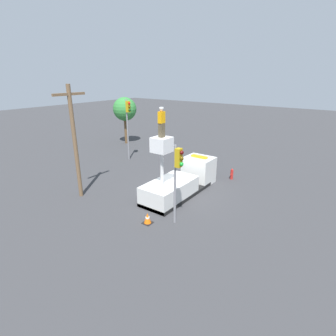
% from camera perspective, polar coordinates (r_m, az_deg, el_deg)
% --- Properties ---
extents(ground_plane, '(120.00, 120.00, 0.00)m').
position_cam_1_polar(ground_plane, '(18.34, 2.01, -5.88)').
color(ground_plane, '#38383A').
extents(bucket_truck, '(6.77, 2.18, 4.41)m').
position_cam_1_polar(bucket_truck, '(18.35, 2.86, -2.96)').
color(bucket_truck, black).
rests_on(bucket_truck, ground).
extents(worker, '(0.40, 0.26, 1.75)m').
position_cam_1_polar(worker, '(15.39, -1.41, 9.90)').
color(worker, brown).
rests_on(worker, bucket_truck).
extents(traffic_light_pole, '(0.34, 0.57, 4.51)m').
position_cam_1_polar(traffic_light_pole, '(13.71, 2.07, -0.35)').
color(traffic_light_pole, gray).
rests_on(traffic_light_pole, ground).
extents(traffic_light_across, '(0.34, 0.57, 5.79)m').
position_cam_1_polar(traffic_light_across, '(25.22, -8.70, 10.69)').
color(traffic_light_across, gray).
rests_on(traffic_light_across, ground).
extents(fire_hydrant, '(0.47, 0.23, 0.88)m').
position_cam_1_polar(fire_hydrant, '(21.50, 13.71, -1.29)').
color(fire_hydrant, '#B2231E').
rests_on(fire_hydrant, ground).
extents(traffic_cone_rear, '(0.52, 0.52, 0.63)m').
position_cam_1_polar(traffic_cone_rear, '(14.98, -4.48, -10.88)').
color(traffic_cone_rear, black).
rests_on(traffic_cone_rear, ground).
extents(tree_left_bg, '(2.74, 2.74, 5.49)m').
position_cam_1_polar(tree_left_bg, '(32.01, -9.40, 12.47)').
color(tree_left_bg, brown).
rests_on(tree_left_bg, ground).
extents(utility_pole, '(2.20, 0.26, 7.39)m').
position_cam_1_polar(utility_pole, '(17.93, -19.69, 5.97)').
color(utility_pole, brown).
rests_on(utility_pole, ground).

